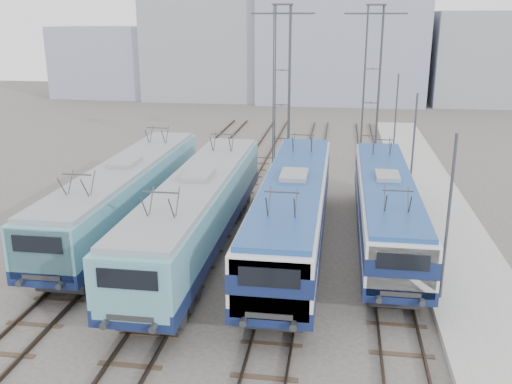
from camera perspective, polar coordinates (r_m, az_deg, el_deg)
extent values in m
plane|color=#514C47|center=(22.91, -3.52, -11.91)|extent=(160.00, 160.00, 0.00)
cube|color=#9E9E99|center=(30.25, 19.17, -5.15)|extent=(4.00, 70.00, 0.30)
cube|color=#111D49|center=(31.28, -12.69, -1.44)|extent=(2.90, 18.34, 0.61)
cube|color=#5A99AC|center=(30.93, -12.83, 0.71)|extent=(2.85, 18.34, 1.83)
cube|color=#5A99AC|center=(23.46, -20.49, -5.70)|extent=(2.62, 0.71, 2.08)
cube|color=gray|center=(30.67, -12.95, 2.54)|extent=(2.62, 17.61, 0.20)
cube|color=#262628|center=(26.34, -17.30, -7.15)|extent=(2.14, 3.67, 0.69)
cube|color=#262628|center=(37.00, -9.28, 0.38)|extent=(2.14, 3.67, 0.69)
cube|color=#111D49|center=(27.91, -5.66, -3.27)|extent=(2.99, 18.89, 0.63)
cube|color=#5A99AC|center=(27.50, -5.74, -0.81)|extent=(2.94, 18.89, 1.89)
cube|color=#5A99AC|center=(19.53, -12.26, -9.38)|extent=(2.70, 0.73, 2.14)
cube|color=gray|center=(27.20, -5.80, 1.30)|extent=(2.70, 18.13, 0.21)
cube|color=#262628|center=(22.69, -9.50, -10.56)|extent=(2.20, 3.78, 0.71)
cube|color=#262628|center=(33.97, -3.07, -0.90)|extent=(2.20, 3.78, 0.71)
cube|color=#111D49|center=(27.93, 3.73, -3.23)|extent=(2.96, 18.73, 0.62)
cube|color=silver|center=(27.52, 3.78, -0.79)|extent=(2.91, 18.73, 1.87)
cube|color=#111D49|center=(27.54, 3.78, -0.89)|extent=(2.95, 18.75, 0.73)
cube|color=silver|center=(19.27, 1.46, -9.42)|extent=(2.68, 0.73, 2.12)
cube|color=navy|center=(27.23, 3.82, 1.30)|extent=(2.68, 17.98, 0.21)
cube|color=#262628|center=(22.54, 2.31, -10.53)|extent=(2.19, 3.75, 0.70)
cube|color=#262628|center=(34.07, 4.61, -0.88)|extent=(2.19, 3.75, 0.70)
cube|color=#111D49|center=(29.58, 12.74, -2.68)|extent=(2.72, 17.15, 0.57)
cube|color=silver|center=(29.22, 12.88, -0.57)|extent=(2.67, 17.15, 1.71)
cube|color=#111D49|center=(29.24, 12.88, -0.65)|extent=(2.71, 17.17, 0.67)
cube|color=silver|center=(21.59, 14.33, -7.52)|extent=(2.45, 0.67, 1.94)
cube|color=navy|center=(28.96, 13.00, 1.23)|extent=(2.45, 16.46, 0.19)
cube|color=#262628|center=(24.57, 13.50, -8.69)|extent=(2.00, 3.43, 0.64)
cube|color=#262628|center=(35.22, 12.06, -0.68)|extent=(2.00, 3.43, 0.64)
cylinder|color=#3F4247|center=(41.65, 1.74, 9.98)|extent=(0.10, 0.10, 12.00)
cylinder|color=#3F4247|center=(41.53, 3.27, 9.94)|extent=(0.10, 0.10, 12.00)
cylinder|color=#3F4247|center=(42.73, 1.92, 10.15)|extent=(0.10, 0.10, 12.00)
cylinder|color=#3F4247|center=(42.62, 3.41, 10.11)|extent=(0.10, 0.10, 12.00)
cube|color=#3F4247|center=(41.83, 2.69, 17.41)|extent=(4.50, 0.12, 0.12)
cylinder|color=#3F4247|center=(43.38, 10.75, 9.97)|extent=(0.10, 0.10, 12.00)
cylinder|color=#3F4247|center=(43.43, 12.23, 9.90)|extent=(0.10, 0.10, 12.00)
cylinder|color=#3F4247|center=(44.47, 10.71, 10.14)|extent=(0.10, 0.10, 12.00)
cylinder|color=#3F4247|center=(44.53, 12.14, 10.07)|extent=(0.10, 0.10, 12.00)
cube|color=#3F4247|center=(43.66, 11.89, 17.07)|extent=(4.50, 0.12, 0.12)
cylinder|color=#3F4247|center=(23.28, 18.62, -2.89)|extent=(0.12, 0.12, 7.00)
cylinder|color=#3F4247|center=(34.70, 15.40, 3.77)|extent=(0.12, 0.12, 7.00)
cylinder|color=#3F4247|center=(46.42, 13.78, 7.10)|extent=(0.12, 0.12, 7.00)
cube|color=gray|center=(83.73, -4.28, 14.12)|extent=(18.00, 12.00, 14.00)
cube|color=#8A91AB|center=(81.63, 8.58, 15.32)|extent=(22.00, 14.00, 18.00)
cube|color=gray|center=(84.10, 22.55, 12.25)|extent=(16.00, 12.00, 12.00)
cube|color=#8A91AB|center=(88.73, -14.63, 12.50)|extent=(14.00, 10.00, 10.00)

